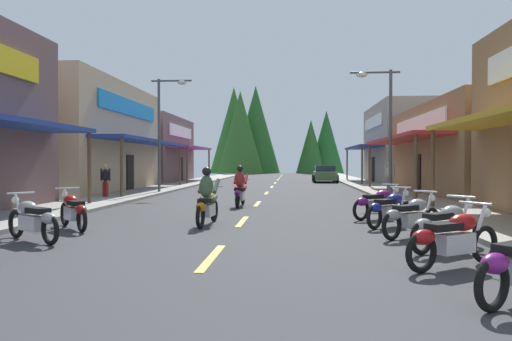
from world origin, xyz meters
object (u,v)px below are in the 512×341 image
at_px(rider_cruising_lead, 207,201).
at_px(pedestrian_browsing, 105,179).
at_px(parked_car_curbside, 325,174).
at_px(pedestrian_by_shop, 390,175).
at_px(motorcycle_parked_right_1, 453,238).
at_px(motorcycle_parked_left_3, 73,210).
at_px(motorcycle_parked_right_3, 412,216).
at_px(motorcycle_parked_right_4, 390,208).
at_px(motorcycle_parked_right_5, 378,203).
at_px(motorcycle_parked_left_2, 33,219).
at_px(streetlamp_right, 382,114).
at_px(rider_cruising_trailing, 240,189).
at_px(streetlamp_left, 165,119).
at_px(motorcycle_parked_right_2, 445,225).

bearing_deg(rider_cruising_lead, pedestrian_browsing, 40.34).
height_order(pedestrian_browsing, parked_car_curbside, pedestrian_browsing).
xyz_separation_m(pedestrian_by_shop, pedestrian_browsing, (-13.62, -4.97, -0.09)).
height_order(motorcycle_parked_right_1, motorcycle_parked_left_3, same).
xyz_separation_m(motorcycle_parked_right_3, motorcycle_parked_right_4, (-0.14, 1.73, 0.00)).
relative_size(motorcycle_parked_right_5, motorcycle_parked_left_2, 0.96).
height_order(motorcycle_parked_right_4, pedestrian_by_shop, pedestrian_by_shop).
relative_size(pedestrian_browsing, parked_car_curbside, 0.37).
bearing_deg(motorcycle_parked_left_3, motorcycle_parked_right_4, -123.14).
distance_m(streetlamp_right, motorcycle_parked_right_4, 9.50).
distance_m(motorcycle_parked_right_5, rider_cruising_lead, 5.13).
bearing_deg(rider_cruising_trailing, rider_cruising_lead, 178.83).
height_order(motorcycle_parked_left_2, rider_cruising_lead, rider_cruising_lead).
height_order(rider_cruising_lead, pedestrian_browsing, pedestrian_browsing).
height_order(rider_cruising_lead, rider_cruising_trailing, same).
height_order(motorcycle_parked_left_2, parked_car_curbside, parked_car_curbside).
relative_size(streetlamp_left, rider_cruising_lead, 2.86).
relative_size(streetlamp_right, parked_car_curbside, 1.33).
distance_m(motorcycle_parked_right_2, rider_cruising_lead, 6.17).
relative_size(motorcycle_parked_right_2, motorcycle_parked_left_2, 0.94).
xyz_separation_m(motorcycle_parked_right_5, motorcycle_parked_left_3, (-8.05, -2.78, 0.00)).
distance_m(motorcycle_parked_right_4, rider_cruising_lead, 4.83).
bearing_deg(rider_cruising_trailing, pedestrian_browsing, 67.29).
xyz_separation_m(rider_cruising_lead, pedestrian_browsing, (-6.18, 8.41, 0.28)).
bearing_deg(motorcycle_parked_right_1, rider_cruising_lead, 101.42).
height_order(motorcycle_parked_right_3, motorcycle_parked_right_5, same).
relative_size(motorcycle_parked_left_2, rider_cruising_lead, 0.85).
height_order(motorcycle_parked_right_3, pedestrian_by_shop, pedestrian_by_shop).
distance_m(motorcycle_parked_right_1, pedestrian_browsing, 17.26).
bearing_deg(rider_cruising_lead, streetlamp_right, -31.17).
bearing_deg(motorcycle_parked_right_2, motorcycle_parked_right_3, 58.13).
relative_size(motorcycle_parked_left_2, pedestrian_browsing, 1.13).
height_order(motorcycle_parked_right_3, rider_cruising_lead, rider_cruising_lead).
relative_size(streetlamp_right, motorcycle_parked_right_1, 3.13).
bearing_deg(rider_cruising_lead, motorcycle_parked_right_3, -104.86).
height_order(streetlamp_right, pedestrian_by_shop, streetlamp_right).
distance_m(motorcycle_parked_left_2, pedestrian_by_shop, 19.49).
relative_size(streetlamp_right, rider_cruising_trailing, 2.69).
bearing_deg(rider_cruising_trailing, streetlamp_left, 36.14).
bearing_deg(motorcycle_parked_right_3, motorcycle_parked_right_4, 52.49).
relative_size(motorcycle_parked_right_1, pedestrian_browsing, 1.14).
bearing_deg(streetlamp_left, motorcycle_parked_left_2, -85.20).
xyz_separation_m(streetlamp_right, motorcycle_parked_right_4, (-1.40, -8.80, -3.31)).
height_order(motorcycle_parked_right_4, motorcycle_parked_left_3, same).
bearing_deg(motorcycle_parked_right_4, rider_cruising_trailing, 82.48).
xyz_separation_m(motorcycle_parked_right_4, rider_cruising_trailing, (-4.54, 5.42, 0.17)).
relative_size(streetlamp_left, pedestrian_by_shop, 3.49).
relative_size(motorcycle_parked_right_3, motorcycle_parked_right_4, 1.01).
xyz_separation_m(streetlamp_left, motorcycle_parked_right_2, (9.71, -15.84, -3.52)).
relative_size(motorcycle_parked_right_4, pedestrian_browsing, 1.02).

